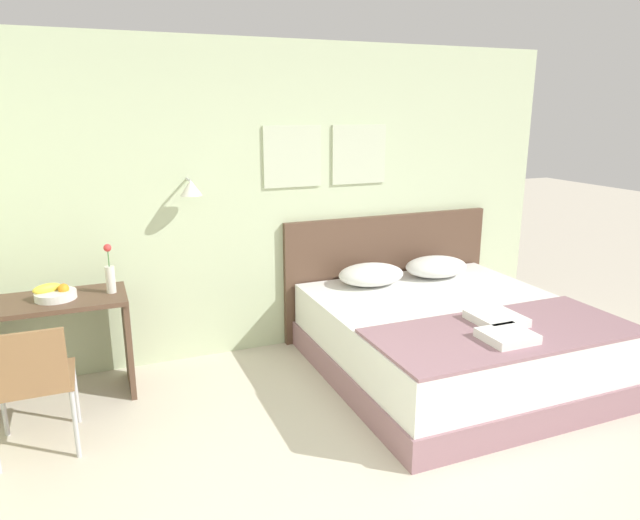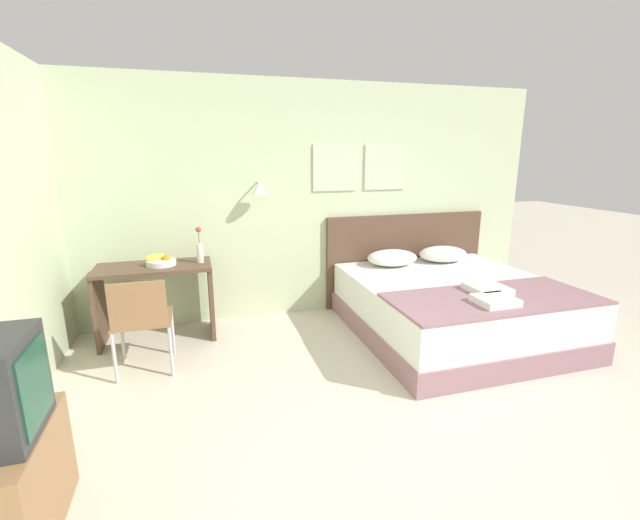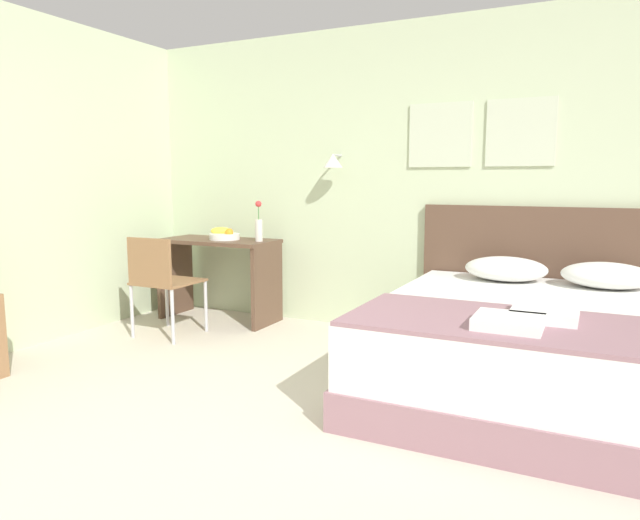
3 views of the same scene
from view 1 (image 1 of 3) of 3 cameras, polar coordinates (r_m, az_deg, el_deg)
wall_back at (r=4.92m, az=-6.66°, el=5.85°), size 5.80×0.31×2.65m
bed at (r=4.76m, az=13.01°, el=-7.86°), size 1.98×2.09×0.58m
headboard at (r=5.52m, az=6.80°, el=-1.30°), size 2.10×0.06×1.13m
pillow_left at (r=5.08m, az=5.13°, el=-1.45°), size 0.60×0.45×0.18m
pillow_right at (r=5.42m, az=11.54°, el=-0.66°), size 0.60×0.45×0.18m
throw_blanket at (r=4.20m, az=18.01°, el=-6.84°), size 1.92×0.84×0.02m
folded_towel_near_foot at (r=4.32m, az=17.21°, el=-5.60°), size 0.33×0.36×0.06m
folded_towel_mid_bed at (r=4.02m, az=18.22°, el=-7.23°), size 0.33×0.29×0.06m
desk at (r=4.60m, az=-25.50°, el=-6.52°), size 1.11×0.54×0.78m
desk_chair at (r=3.93m, az=-26.95°, el=-10.48°), size 0.48×0.48×0.86m
fruit_bowl at (r=4.50m, az=-25.00°, el=-3.07°), size 0.30×0.28×0.11m
flower_vase at (r=4.46m, az=-20.26°, el=-1.36°), size 0.07×0.07×0.37m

